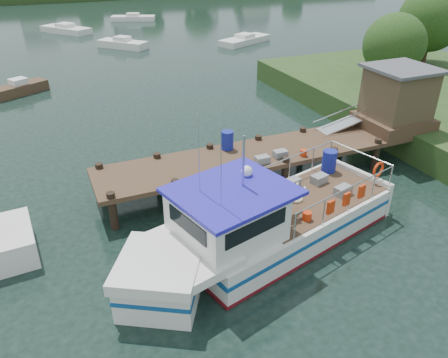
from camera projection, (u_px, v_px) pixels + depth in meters
name	position (u px, v px, depth m)	size (l,w,h in m)	color
ground_plane	(231.00, 185.00, 19.85)	(160.00, 160.00, 0.00)	black
dock	(354.00, 118.00, 21.04)	(16.60, 3.00, 4.78)	#463121
lobster_boat	(259.00, 227.00, 15.23)	(11.49, 5.74, 5.54)	silver
moored_rowboat	(20.00, 88.00, 31.40)	(4.03, 3.07, 1.13)	#463121
moored_far	(133.00, 18.00, 60.02)	(6.18, 3.95, 1.00)	silver
moored_b	(123.00, 44.00, 44.81)	(4.83, 5.08, 1.16)	silver
moored_c	(245.00, 40.00, 46.85)	(6.63, 4.65, 1.00)	silver
moored_d	(66.00, 29.00, 52.12)	(5.68, 6.54, 1.11)	silver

